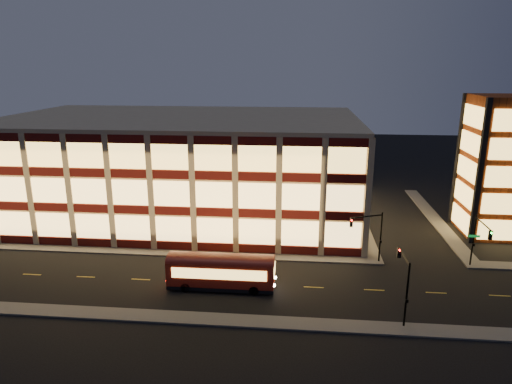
# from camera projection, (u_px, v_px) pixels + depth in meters

# --- Properties ---
(ground) EXTENTS (200.00, 200.00, 0.00)m
(ground) POSITION_uv_depth(u_px,v_px,m) (175.00, 257.00, 53.26)
(ground) COLOR black
(ground) RESTS_ON ground
(sidewalk_office_south) EXTENTS (54.00, 2.00, 0.15)m
(sidewalk_office_south) POSITION_uv_depth(u_px,v_px,m) (152.00, 252.00, 54.48)
(sidewalk_office_south) COLOR #514F4C
(sidewalk_office_south) RESTS_ON ground
(sidewalk_office_east) EXTENTS (2.00, 30.00, 0.15)m
(sidewalk_office_east) POSITION_uv_depth(u_px,v_px,m) (357.00, 216.00, 67.39)
(sidewalk_office_east) COLOR #514F4C
(sidewalk_office_east) RESTS_ON ground
(sidewalk_tower_west) EXTENTS (2.00, 30.00, 0.15)m
(sidewalk_tower_west) POSITION_uv_depth(u_px,v_px,m) (434.00, 218.00, 66.37)
(sidewalk_tower_west) COLOR #514F4C
(sidewalk_tower_west) RESTS_ON ground
(sidewalk_near) EXTENTS (100.00, 2.00, 0.15)m
(sidewalk_near) POSITION_uv_depth(u_px,v_px,m) (136.00, 315.00, 40.79)
(sidewalk_near) COLOR #514F4C
(sidewalk_near) RESTS_ON ground
(office_building) EXTENTS (50.45, 30.45, 14.50)m
(office_building) POSITION_uv_depth(u_px,v_px,m) (184.00, 165.00, 67.76)
(office_building) COLOR tan
(office_building) RESTS_ON ground
(stair_tower) EXTENTS (8.60, 8.60, 18.00)m
(stair_tower) POSITION_uv_depth(u_px,v_px,m) (500.00, 167.00, 58.56)
(stair_tower) COLOR #8C3814
(stair_tower) RESTS_ON ground
(traffic_signal_far) EXTENTS (3.79, 1.87, 6.00)m
(traffic_signal_far) POSITION_uv_depth(u_px,v_px,m) (370.00, 230.00, 50.31)
(traffic_signal_far) COLOR black
(traffic_signal_far) RESTS_ON ground
(traffic_signal_right) EXTENTS (1.20, 4.37, 6.00)m
(traffic_signal_right) POSITION_uv_depth(u_px,v_px,m) (479.00, 236.00, 48.44)
(traffic_signal_right) COLOR black
(traffic_signal_right) RESTS_ON ground
(traffic_signal_near) EXTENTS (0.32, 4.45, 6.00)m
(traffic_signal_near) POSITION_uv_depth(u_px,v_px,m) (404.00, 275.00, 39.39)
(traffic_signal_near) COLOR black
(traffic_signal_near) RESTS_ON ground
(trolley_bus) EXTENTS (10.63, 2.79, 3.60)m
(trolley_bus) POSITION_uv_depth(u_px,v_px,m) (221.00, 270.00, 45.42)
(trolley_bus) COLOR maroon
(trolley_bus) RESTS_ON ground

